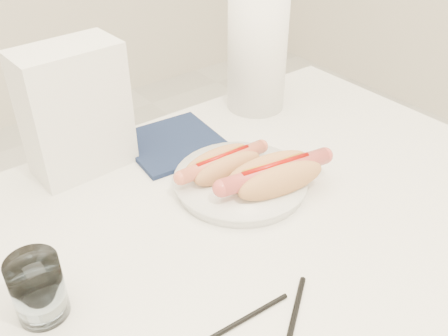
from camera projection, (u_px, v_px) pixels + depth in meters
table at (216, 290)px, 0.72m from camera, size 1.20×0.80×0.75m
plate at (241, 183)px, 0.83m from camera, size 0.26×0.26×0.02m
hotdog_left at (223, 165)px, 0.82m from camera, size 0.16×0.07×0.04m
hotdog_right at (275, 175)px, 0.79m from camera, size 0.19×0.10×0.05m
water_glass at (38, 288)px, 0.59m from camera, size 0.06×0.06×0.09m
chopstick_near at (220, 333)px, 0.59m from camera, size 0.20×0.02×0.01m
napkin_box at (75, 111)px, 0.82m from camera, size 0.17×0.10×0.22m
navy_napkin at (174, 143)px, 0.94m from camera, size 0.18×0.18×0.01m
paper_towel_roll at (257, 45)px, 1.00m from camera, size 0.14×0.14×0.27m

